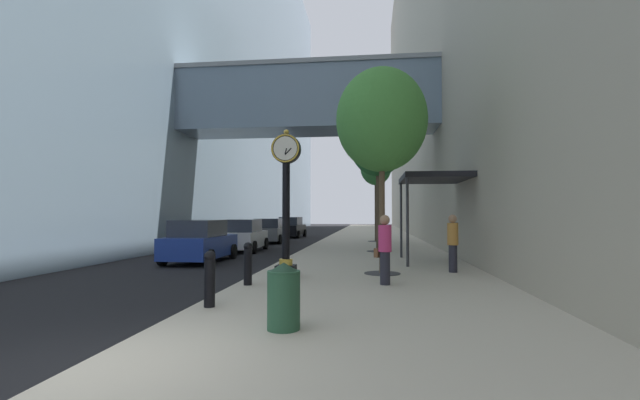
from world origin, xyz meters
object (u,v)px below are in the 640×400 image
at_px(pedestrian_walking, 385,247).
at_px(car_black_far, 291,228).
at_px(street_tree_mid_far, 376,168).
at_px(trash_bin, 284,295).
at_px(bollard_nearest, 210,278).
at_px(bollard_second, 248,263).
at_px(street_tree_near, 382,120).
at_px(pedestrian_by_clock, 453,241).
at_px(car_grey_mid, 270,231).
at_px(car_white_trailing, 243,236).
at_px(street_tree_mid_near, 378,144).
at_px(car_blue_near, 200,242).
at_px(street_clock, 286,196).

bearing_deg(pedestrian_walking, car_black_far, 106.06).
relative_size(street_tree_mid_far, trash_bin, 5.89).
height_order(bollard_nearest, pedestrian_walking, pedestrian_walking).
height_order(bollard_second, trash_bin, bollard_second).
xyz_separation_m(trash_bin, pedestrian_walking, (1.72, 4.53, 0.42)).
relative_size(bollard_second, trash_bin, 1.04).
height_order(street_tree_near, pedestrian_by_clock, street_tree_near).
relative_size(bollard_nearest, pedestrian_by_clock, 0.61).
relative_size(street_tree_near, car_black_far, 1.52).
bearing_deg(car_black_far, car_grey_mid, -91.90).
xyz_separation_m(bollard_second, car_black_far, (-3.58, 25.04, 0.12)).
bearing_deg(street_tree_near, bollard_second, -144.08).
xyz_separation_m(bollard_nearest, pedestrian_by_clock, (5.69, 5.73, 0.39)).
xyz_separation_m(car_grey_mid, car_white_trailing, (0.22, -7.01, 0.01)).
distance_m(pedestrian_walking, car_white_trailing, 12.96).
bearing_deg(bollard_nearest, car_black_far, 97.37).
distance_m(street_tree_near, car_black_far, 23.94).
bearing_deg(pedestrian_walking, street_tree_near, 90.36).
xyz_separation_m(bollard_nearest, car_grey_mid, (-3.80, 20.95, 0.10)).
bearing_deg(street_tree_mid_near, car_white_trailing, 172.73).
height_order(bollard_nearest, pedestrian_by_clock, pedestrian_by_clock).
bearing_deg(car_black_far, car_blue_near, -90.74).
distance_m(trash_bin, car_black_far, 29.58).
xyz_separation_m(street_tree_near, street_tree_mid_near, (0.00, 7.89, 0.54)).
bearing_deg(bollard_nearest, street_tree_mid_far, 80.55).
bearing_deg(car_black_far, street_clock, -79.72).
bearing_deg(pedestrian_by_clock, trash_bin, -118.68).
bearing_deg(street_tree_mid_near, pedestrian_by_clock, -73.17).
bearing_deg(pedestrian_by_clock, pedestrian_walking, -129.81).
distance_m(pedestrian_walking, car_black_far, 25.56).
relative_size(bollard_second, car_black_far, 0.26).
height_order(car_grey_mid, car_white_trailing, car_white_trailing).
height_order(street_tree_mid_far, car_white_trailing, street_tree_mid_far).
height_order(bollard_second, car_black_far, car_black_far).
distance_m(street_tree_mid_far, pedestrian_by_clock, 15.87).
distance_m(street_clock, car_black_far, 24.06).
height_order(bollard_second, street_tree_mid_near, street_tree_mid_near).
xyz_separation_m(bollard_second, car_white_trailing, (-3.58, 11.32, 0.10)).
xyz_separation_m(street_tree_mid_far, car_blue_near, (-7.30, -12.20, -4.25)).
bearing_deg(car_blue_near, bollard_second, -57.98).
distance_m(pedestrian_by_clock, car_white_trailing, 12.39).
relative_size(trash_bin, car_black_far, 0.25).
height_order(bollard_nearest, car_white_trailing, car_white_trailing).
distance_m(bollard_second, street_tree_mid_far, 19.15).
distance_m(bollard_second, car_white_trailing, 11.87).
xyz_separation_m(car_blue_near, car_white_trailing, (0.24, 5.21, -0.02)).
relative_size(bollard_nearest, car_blue_near, 0.27).
bearing_deg(pedestrian_by_clock, car_black_far, 112.92).
distance_m(street_tree_near, car_white_trailing, 11.98).
xyz_separation_m(street_clock, street_tree_mid_near, (2.78, 9.00, 2.92)).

